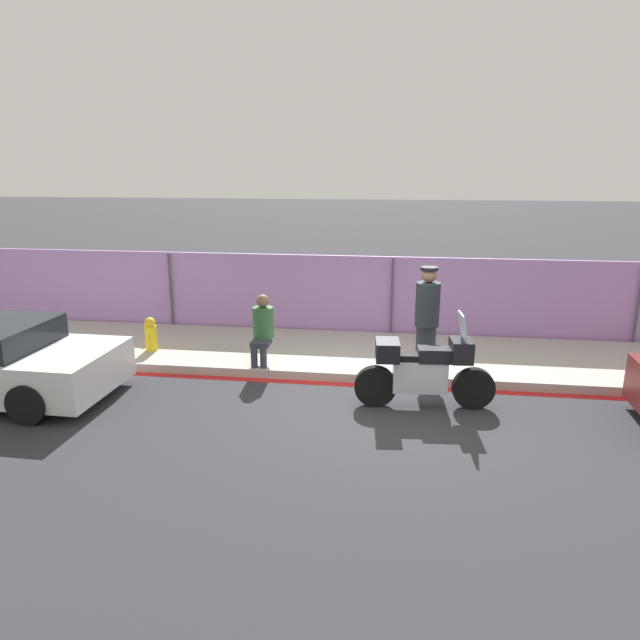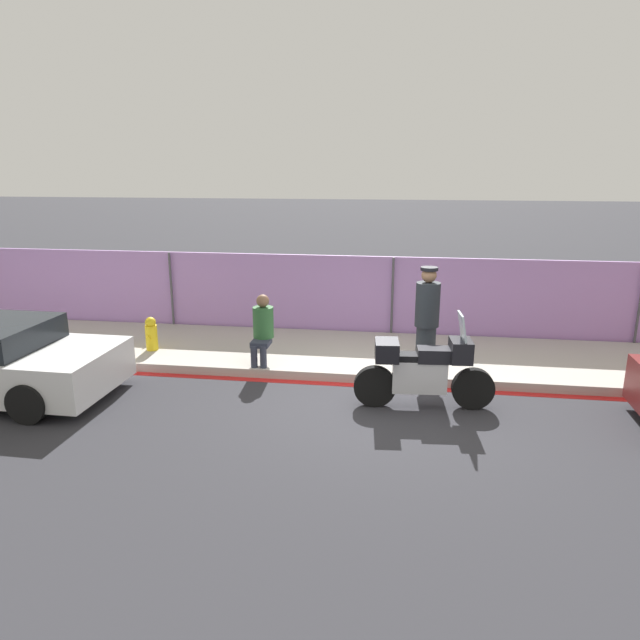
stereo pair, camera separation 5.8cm
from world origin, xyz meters
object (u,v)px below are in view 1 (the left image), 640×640
Objects in this scene: motorcycle at (424,369)px; officer_standing at (427,317)px; person_seated_on_curb at (263,326)px; fire_hydrant at (151,334)px.

officer_standing is (0.09, 1.41, 0.47)m from motorcycle.
person_seated_on_curb is (-2.97, -0.08, -0.24)m from officer_standing.
officer_standing is at bearing 1.52° from person_seated_on_curb.
fire_hydrant is (-5.24, 1.69, -0.14)m from motorcycle.
motorcycle is 5.51m from fire_hydrant.
motorcycle is at bearing -17.89° from fire_hydrant.
fire_hydrant is (-5.33, 0.28, -0.61)m from officer_standing.
officer_standing reaches higher than fire_hydrant.
person_seated_on_curb is at bearing 150.77° from motorcycle.
officer_standing reaches higher than person_seated_on_curb.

